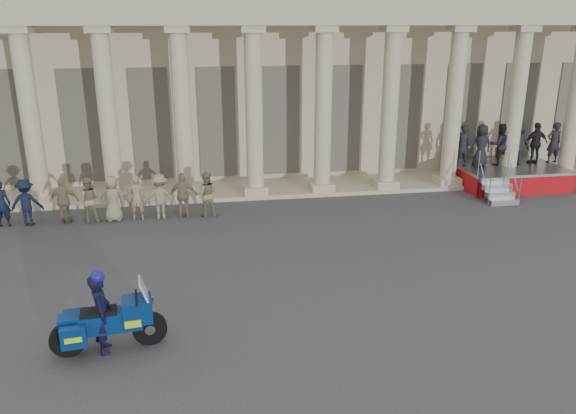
% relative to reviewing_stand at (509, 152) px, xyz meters
% --- Properties ---
extents(ground, '(90.00, 90.00, 0.00)m').
position_rel_reviewing_stand_xyz_m(ground, '(-11.62, -7.93, -1.39)').
color(ground, '#3A3A3C').
rests_on(ground, ground).
extents(building, '(40.00, 12.50, 9.00)m').
position_rel_reviewing_stand_xyz_m(building, '(-11.62, 6.81, 3.14)').
color(building, tan).
rests_on(building, ground).
extents(reviewing_stand, '(4.62, 3.99, 2.53)m').
position_rel_reviewing_stand_xyz_m(reviewing_stand, '(0.00, 0.00, 0.00)').
color(reviewing_stand, gray).
rests_on(reviewing_stand, ground).
extents(motorcycle, '(2.32, 1.01, 1.49)m').
position_rel_reviewing_stand_xyz_m(motorcycle, '(-14.35, -10.02, -0.74)').
color(motorcycle, black).
rests_on(motorcycle, ground).
extents(rider, '(0.48, 0.67, 1.79)m').
position_rel_reviewing_stand_xyz_m(rider, '(-14.48, -10.04, -0.50)').
color(rider, black).
rests_on(rider, ground).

